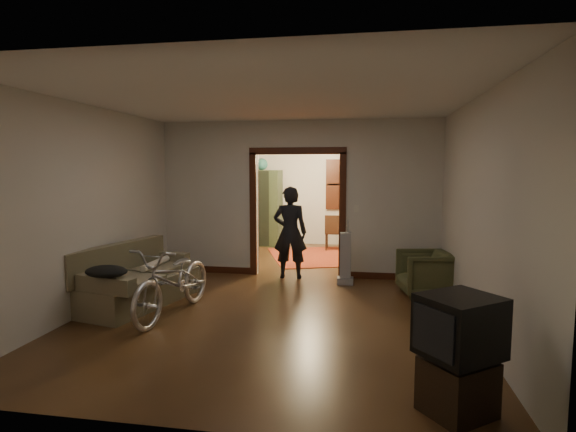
% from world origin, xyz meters
% --- Properties ---
extents(floor, '(5.00, 8.50, 0.01)m').
position_xyz_m(floor, '(0.00, 0.00, 0.00)').
color(floor, '#362111').
rests_on(floor, ground).
extents(ceiling, '(5.00, 8.50, 0.01)m').
position_xyz_m(ceiling, '(0.00, 0.00, 2.80)').
color(ceiling, white).
rests_on(ceiling, floor).
extents(wall_back, '(5.00, 0.02, 2.80)m').
position_xyz_m(wall_back, '(0.00, 4.25, 1.40)').
color(wall_back, beige).
rests_on(wall_back, floor).
extents(wall_left, '(0.02, 8.50, 2.80)m').
position_xyz_m(wall_left, '(-2.50, 0.00, 1.40)').
color(wall_left, beige).
rests_on(wall_left, floor).
extents(wall_right, '(0.02, 8.50, 2.80)m').
position_xyz_m(wall_right, '(2.50, 0.00, 1.40)').
color(wall_right, beige).
rests_on(wall_right, floor).
extents(partition_wall, '(5.00, 0.14, 2.80)m').
position_xyz_m(partition_wall, '(0.00, 0.75, 1.40)').
color(partition_wall, beige).
rests_on(partition_wall, floor).
extents(door_casing, '(1.74, 0.20, 2.32)m').
position_xyz_m(door_casing, '(0.00, 0.75, 1.10)').
color(door_casing, '#36170C').
rests_on(door_casing, floor).
extents(far_window, '(0.98, 0.06, 1.28)m').
position_xyz_m(far_window, '(0.70, 4.21, 1.55)').
color(far_window, black).
rests_on(far_window, wall_back).
extents(chandelier, '(0.24, 0.24, 0.24)m').
position_xyz_m(chandelier, '(0.00, 2.50, 2.35)').
color(chandelier, '#FFE0A5').
rests_on(chandelier, ceiling).
extents(light_switch, '(0.08, 0.01, 0.12)m').
position_xyz_m(light_switch, '(1.05, 0.68, 1.25)').
color(light_switch, silver).
rests_on(light_switch, partition_wall).
extents(sofa, '(1.25, 2.02, 0.87)m').
position_xyz_m(sofa, '(-1.99, -1.36, 0.43)').
color(sofa, brown).
rests_on(sofa, floor).
extents(rolled_paper, '(0.10, 0.79, 0.10)m').
position_xyz_m(rolled_paper, '(-1.89, -1.06, 0.53)').
color(rolled_paper, beige).
rests_on(rolled_paper, sofa).
extents(jacket, '(0.53, 0.40, 0.15)m').
position_xyz_m(jacket, '(-1.94, -2.27, 0.68)').
color(jacket, black).
rests_on(jacket, sofa).
extents(bicycle, '(0.84, 1.88, 0.95)m').
position_xyz_m(bicycle, '(-1.28, -1.78, 0.48)').
color(bicycle, silver).
rests_on(bicycle, floor).
extents(armchair, '(0.87, 0.85, 0.69)m').
position_xyz_m(armchair, '(2.12, -0.20, 0.34)').
color(armchair, '#464A29').
rests_on(armchair, floor).
extents(tv_stand, '(0.65, 0.65, 0.44)m').
position_xyz_m(tv_stand, '(1.94, -3.68, 0.22)').
color(tv_stand, black).
rests_on(tv_stand, floor).
extents(crt_tv, '(0.74, 0.73, 0.48)m').
position_xyz_m(crt_tv, '(1.94, -3.68, 0.72)').
color(crt_tv, black).
rests_on(crt_tv, tv_stand).
extents(vacuum, '(0.32, 0.28, 0.88)m').
position_xyz_m(vacuum, '(0.89, 0.26, 0.44)').
color(vacuum, gray).
rests_on(vacuum, floor).
extents(person, '(0.63, 0.44, 1.64)m').
position_xyz_m(person, '(-0.11, 0.54, 0.82)').
color(person, black).
rests_on(person, floor).
extents(oriental_rug, '(2.38, 2.72, 0.02)m').
position_xyz_m(oriental_rug, '(0.08, 2.50, 0.01)').
color(oriental_rug, maroon).
rests_on(oriental_rug, floor).
extents(locker, '(0.99, 0.59, 1.91)m').
position_xyz_m(locker, '(-1.38, 3.87, 0.96)').
color(locker, '#2B3822').
rests_on(locker, floor).
extents(globe, '(0.29, 0.29, 0.29)m').
position_xyz_m(globe, '(-1.38, 3.87, 1.94)').
color(globe, '#1E5972').
rests_on(globe, locker).
extents(desk, '(0.96, 0.57, 0.69)m').
position_xyz_m(desk, '(1.22, 3.82, 0.35)').
color(desk, black).
rests_on(desk, floor).
extents(desk_chair, '(0.38, 0.38, 0.85)m').
position_xyz_m(desk_chair, '(0.47, 3.43, 0.43)').
color(desk_chair, black).
rests_on(desk_chair, floor).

